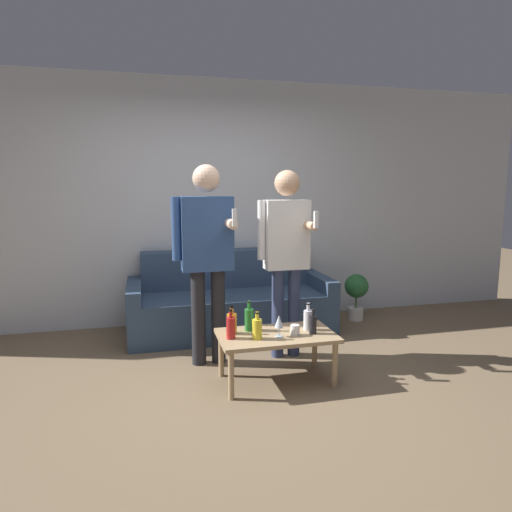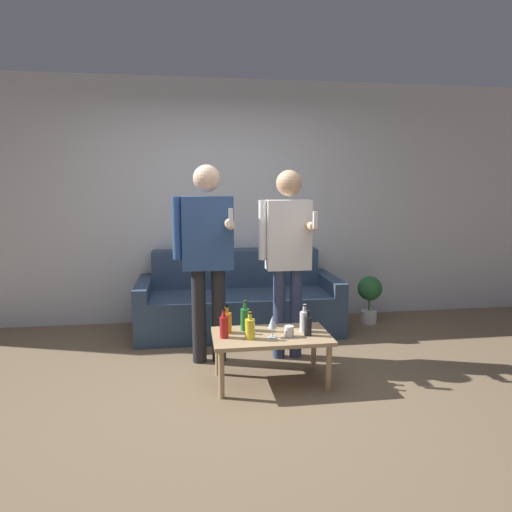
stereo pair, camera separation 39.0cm
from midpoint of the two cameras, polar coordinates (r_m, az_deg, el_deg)
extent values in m
plane|color=#756047|center=(3.50, -4.71, -17.50)|extent=(16.00, 16.00, 0.00)
cube|color=silver|center=(5.19, -8.66, 6.54)|extent=(8.00, 0.06, 2.70)
cube|color=#334760|center=(4.78, -5.23, -7.41)|extent=(1.84, 0.63, 0.43)
cube|color=#334760|center=(5.15, -6.02, -3.87)|extent=(1.84, 0.24, 0.84)
cube|color=#334760|center=(4.84, -17.19, -6.71)|extent=(0.14, 0.87, 0.57)
cube|color=#334760|center=(5.12, 5.59, -5.51)|extent=(0.14, 0.87, 0.57)
cube|color=tan|center=(3.63, -0.53, -9.97)|extent=(0.91, 0.53, 0.03)
cylinder|color=tan|center=(3.43, -6.50, -14.69)|extent=(0.04, 0.04, 0.37)
cylinder|color=tan|center=(3.62, 6.73, -13.43)|extent=(0.04, 0.04, 0.37)
cylinder|color=tan|center=(3.82, -7.37, -12.18)|extent=(0.04, 0.04, 0.37)
cylinder|color=tan|center=(3.99, 4.53, -11.22)|extent=(0.04, 0.04, 0.37)
cylinder|color=black|center=(3.61, 4.04, -8.62)|extent=(0.06, 0.06, 0.14)
cylinder|color=black|center=(3.58, 4.06, -7.11)|extent=(0.02, 0.02, 0.06)
cylinder|color=black|center=(3.58, 4.06, -6.78)|extent=(0.03, 0.03, 0.01)
cylinder|color=orange|center=(3.62, -6.16, -8.47)|extent=(0.08, 0.08, 0.16)
cylinder|color=orange|center=(3.59, -6.19, -6.80)|extent=(0.03, 0.03, 0.06)
cylinder|color=black|center=(3.58, -6.19, -6.42)|extent=(0.03, 0.03, 0.01)
cylinder|color=#B21E1E|center=(3.51, -6.39, -9.01)|extent=(0.07, 0.07, 0.16)
cylinder|color=#B21E1E|center=(3.48, -6.42, -7.24)|extent=(0.03, 0.03, 0.06)
cylinder|color=black|center=(3.47, -6.43, -6.84)|extent=(0.03, 0.03, 0.01)
cylinder|color=yellow|center=(3.49, -3.10, -9.18)|extent=(0.08, 0.08, 0.15)
cylinder|color=yellow|center=(3.46, -3.12, -7.52)|extent=(0.03, 0.03, 0.06)
cylinder|color=black|center=(3.45, -3.12, -7.14)|extent=(0.03, 0.03, 0.01)
cylinder|color=#23752D|center=(3.68, -3.92, -8.01)|extent=(0.07, 0.07, 0.18)
cylinder|color=#23752D|center=(3.65, -3.94, -6.18)|extent=(0.03, 0.03, 0.07)
cylinder|color=black|center=(3.64, -3.95, -5.75)|extent=(0.03, 0.03, 0.01)
cylinder|color=silver|center=(3.70, 3.50, -8.06)|extent=(0.07, 0.07, 0.16)
cylinder|color=silver|center=(3.67, 3.52, -6.40)|extent=(0.03, 0.03, 0.06)
cylinder|color=black|center=(3.66, 3.53, -6.02)|extent=(0.03, 0.03, 0.01)
cylinder|color=silver|center=(3.55, -0.31, -10.06)|extent=(0.06, 0.06, 0.01)
cylinder|color=silver|center=(3.54, -0.32, -9.49)|extent=(0.01, 0.01, 0.07)
cone|color=silver|center=(3.52, -0.32, -8.21)|extent=(0.07, 0.07, 0.10)
cylinder|color=white|center=(3.58, 1.75, -9.29)|extent=(0.07, 0.07, 0.08)
cylinder|color=#232328|center=(4.03, -10.00, -7.64)|extent=(0.12, 0.12, 0.83)
cylinder|color=#232328|center=(4.04, -7.52, -7.52)|extent=(0.12, 0.12, 0.83)
cube|color=#2D4C84|center=(3.89, -9.01, 2.76)|extent=(0.43, 0.19, 0.62)
sphere|color=beige|center=(3.87, -9.18, 9.57)|extent=(0.23, 0.23, 0.23)
cylinder|color=#2D4C84|center=(3.87, -12.81, 3.32)|extent=(0.08, 0.08, 0.53)
cylinder|color=beige|center=(3.76, -6.21, 4.05)|extent=(0.08, 0.28, 0.08)
cube|color=white|center=(3.59, -5.85, 4.78)|extent=(0.03, 0.03, 0.14)
cylinder|color=navy|center=(4.14, 0.01, -7.20)|extent=(0.11, 0.11, 0.81)
cylinder|color=navy|center=(4.18, 2.10, -7.06)|extent=(0.11, 0.11, 0.81)
cube|color=white|center=(4.02, 1.09, 2.67)|extent=(0.39, 0.17, 0.61)
sphere|color=tan|center=(4.00, 1.11, 9.10)|extent=(0.22, 0.22, 0.22)
cylinder|color=white|center=(3.96, -2.13, 3.24)|extent=(0.07, 0.07, 0.52)
cylinder|color=tan|center=(3.93, 3.80, 3.84)|extent=(0.07, 0.27, 0.07)
cube|color=white|center=(3.77, 4.58, 4.54)|extent=(0.03, 0.03, 0.14)
cylinder|color=silver|center=(5.42, 10.33, -7.14)|extent=(0.18, 0.18, 0.14)
cylinder|color=#476B38|center=(5.38, 10.38, -5.57)|extent=(0.02, 0.02, 0.16)
sphere|color=#286633|center=(5.34, 10.43, -3.73)|extent=(0.27, 0.27, 0.27)
camera|label=1|loc=(0.20, -92.86, -0.45)|focal=32.00mm
camera|label=2|loc=(0.20, 87.14, 0.45)|focal=32.00mm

